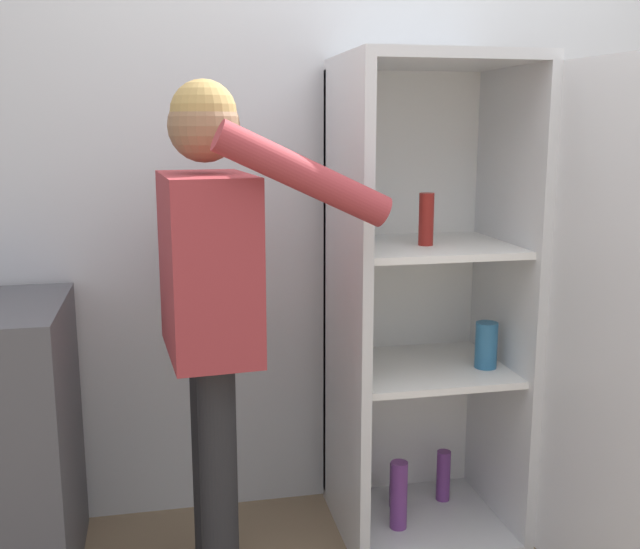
% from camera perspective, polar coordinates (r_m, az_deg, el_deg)
% --- Properties ---
extents(wall_back, '(7.00, 0.06, 2.55)m').
position_cam_1_polar(wall_back, '(2.86, 2.53, 7.44)').
color(wall_back, silver).
rests_on(wall_back, ground_plane).
extents(refrigerator, '(0.74, 1.19, 1.70)m').
position_cam_1_polar(refrigerator, '(2.62, 10.69, -2.77)').
color(refrigerator, silver).
rests_on(refrigerator, ground_plane).
extents(person, '(0.66, 0.60, 1.60)m').
position_cam_1_polar(person, '(2.31, -8.27, -0.45)').
color(person, '#262628').
rests_on(person, ground_plane).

